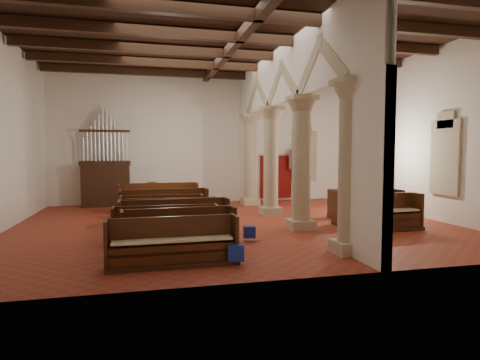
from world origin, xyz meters
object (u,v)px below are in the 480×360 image
pipe_organ (106,175)px  nave_pew_0 (173,250)px  lectern (150,196)px  aisle_pew_0 (390,218)px  processional_banner (295,184)px

pipe_organ → nave_pew_0: size_ratio=1.60×
lectern → nave_pew_0: lectern is taller
lectern → nave_pew_0: bearing=-110.9°
nave_pew_0 → aisle_pew_0: (6.74, 2.32, 0.04)m
pipe_organ → lectern: 2.12m
pipe_organ → aisle_pew_0: size_ratio=2.19×
processional_banner → aisle_pew_0: (0.08, -7.71, -0.46)m
nave_pew_0 → aisle_pew_0: bearing=18.3°
nave_pew_0 → pipe_organ: bearing=101.6°
pipe_organ → processional_banner: pipe_organ is taller
processional_banner → nave_pew_0: 12.05m
processional_banner → nave_pew_0: bearing=-98.7°
lectern → processional_banner: (7.00, 0.42, 0.39)m
lectern → aisle_pew_0: size_ratio=0.54×
lectern → processional_banner: 7.02m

